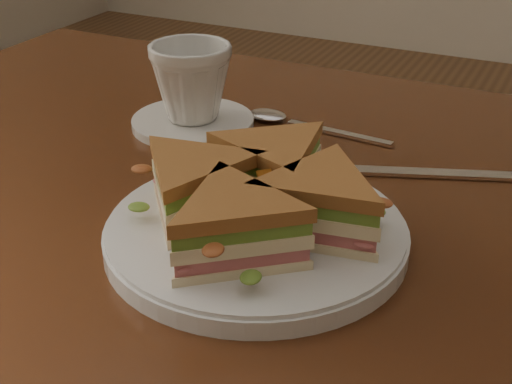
# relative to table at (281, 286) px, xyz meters

# --- Properties ---
(table) EXTENTS (1.20, 0.80, 0.75)m
(table) POSITION_rel_table_xyz_m (0.00, 0.00, 0.00)
(table) COLOR #34180B
(table) RESTS_ON ground
(plate) EXTENTS (0.26, 0.26, 0.02)m
(plate) POSITION_rel_table_xyz_m (0.01, -0.08, 0.11)
(plate) COLOR silver
(plate) RESTS_ON table
(sandwich_wedges) EXTENTS (0.25, 0.25, 0.06)m
(sandwich_wedges) POSITION_rel_table_xyz_m (0.01, -0.08, 0.14)
(sandwich_wedges) COLOR #FFECBC
(sandwich_wedges) RESTS_ON plate
(crisps_mound) EXTENTS (0.09, 0.09, 0.05)m
(crisps_mound) POSITION_rel_table_xyz_m (0.01, -0.08, 0.14)
(crisps_mound) COLOR #BA6317
(crisps_mound) RESTS_ON plate
(spoon) EXTENTS (0.18, 0.03, 0.01)m
(spoon) POSITION_rel_table_xyz_m (-0.08, 0.18, 0.10)
(spoon) COLOR silver
(spoon) RESTS_ON table
(knife) EXTENTS (0.21, 0.09, 0.00)m
(knife) POSITION_rel_table_xyz_m (0.09, 0.11, 0.10)
(knife) COLOR silver
(knife) RESTS_ON table
(saucer) EXTENTS (0.14, 0.14, 0.01)m
(saucer) POSITION_rel_table_xyz_m (-0.17, 0.12, 0.10)
(saucer) COLOR silver
(saucer) RESTS_ON table
(coffee_cup) EXTENTS (0.13, 0.13, 0.09)m
(coffee_cup) POSITION_rel_table_xyz_m (-0.17, 0.12, 0.15)
(coffee_cup) COLOR silver
(coffee_cup) RESTS_ON saucer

